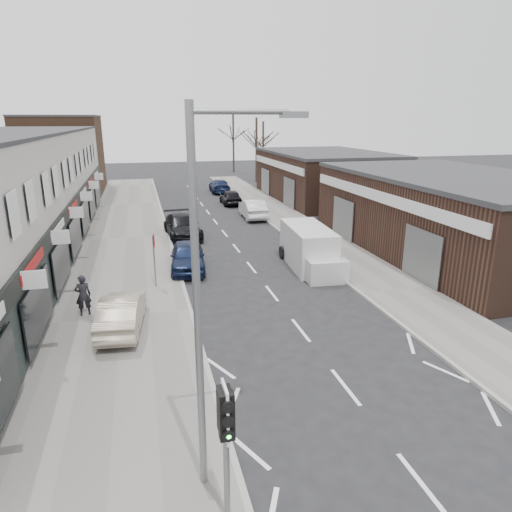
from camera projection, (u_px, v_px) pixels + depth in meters
ground at (378, 428)px, 11.98m from camera, size 160.00×160.00×0.00m
pavement_left at (126, 238)px, 30.78m from camera, size 5.50×64.00×0.12m
pavement_right at (301, 228)px, 33.74m from camera, size 3.50×64.00×0.12m
brick_block_far at (62, 156)px, 49.39m from camera, size 8.00×10.00×8.00m
right_unit_near at (454, 216)px, 27.28m from camera, size 10.00×18.00×4.50m
right_unit_far at (325, 176)px, 45.84m from camera, size 10.00×16.00×4.50m
tree_far_a at (256, 182)px, 58.65m from camera, size 3.60×3.60×8.00m
tree_far_b at (263, 176)px, 64.81m from camera, size 3.60×3.60×7.50m
tree_far_c at (234, 172)px, 69.67m from camera, size 3.60×3.60×8.50m
traffic_light at (226, 424)px, 8.38m from camera, size 0.28×0.60×3.10m
street_lamp at (206, 290)px, 8.84m from camera, size 2.23×0.22×8.00m
warning_sign at (154, 244)px, 21.26m from camera, size 0.12×0.80×2.70m
white_van at (309, 249)px, 24.74m from camera, size 2.35×5.82×2.22m
sedan_on_pavement at (122, 312)px, 17.21m from camera, size 1.87×4.27×1.36m
pedestrian at (83, 295)px, 18.40m from camera, size 0.70×0.53×1.71m
parked_car_left_a at (188, 256)px, 24.40m from camera, size 2.20×4.55×1.50m
parked_car_left_b at (182, 226)px, 31.26m from camera, size 2.49×5.35×1.51m
parked_car_right_a at (253, 209)px, 37.22m from camera, size 1.79×4.70×1.53m
parked_car_right_b at (231, 197)px, 43.19m from camera, size 1.75×4.18×1.41m
parked_car_right_c at (219, 186)px, 50.32m from camera, size 2.26×5.01×1.43m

